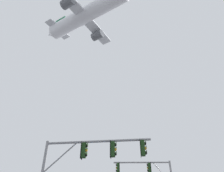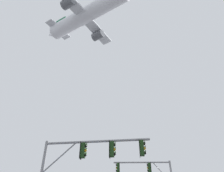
% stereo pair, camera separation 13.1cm
% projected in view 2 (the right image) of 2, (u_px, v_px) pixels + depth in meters
% --- Properties ---
extents(signal_pole_near, '(6.65, 0.90, 5.54)m').
position_uv_depth(signal_pole_near, '(87.00, 159.00, 12.57)').
color(signal_pole_near, gray).
rests_on(signal_pole_near, ground).
extents(airplane, '(25.88, 19.98, 7.64)m').
position_uv_depth(airplane, '(87.00, 15.00, 53.80)').
color(airplane, white).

